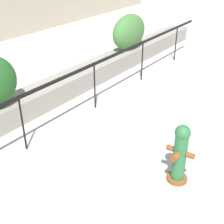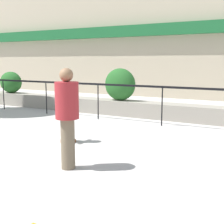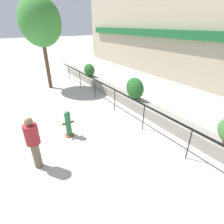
{
  "view_description": "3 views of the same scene",
  "coord_description": "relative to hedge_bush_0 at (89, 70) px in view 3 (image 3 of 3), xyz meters",
  "views": [
    {
      "loc": [
        -3.04,
        0.58,
        3.59
      ],
      "look_at": [
        1.14,
        3.65,
        0.73
      ],
      "focal_mm": 50.0,
      "sensor_mm": 36.0,
      "label": 1
    },
    {
      "loc": [
        5.21,
        -3.43,
        1.84
      ],
      "look_at": [
        1.16,
        3.75,
        0.49
      ],
      "focal_mm": 50.0,
      "sensor_mm": 36.0,
      "label": 2
    },
    {
      "loc": [
        6.74,
        0.39,
        4.01
      ],
      "look_at": [
        1.54,
        3.74,
        0.87
      ],
      "focal_mm": 28.0,
      "sensor_mm": 36.0,
      "label": 3
    }
  ],
  "objects": [
    {
      "name": "hedge_bush_0",
      "position": [
        0.0,
        0.0,
        0.0
      ],
      "size": [
        1.06,
        0.7,
        0.9
      ],
      "primitive_type": "ellipsoid",
      "color": "#235B23",
      "rests_on": "planter_wall_low"
    },
    {
      "name": "planter_wall_low",
      "position": [
        5.05,
        0.0,
        -0.7
      ],
      "size": [
        18.0,
        0.7,
        0.5
      ],
      "primitive_type": "cube",
      "color": "gray",
      "rests_on": "ground"
    },
    {
      "name": "pedestrian",
      "position": [
        7.06,
        -5.29,
        0.04
      ],
      "size": [
        0.52,
        0.52,
        1.73
      ],
      "color": "brown",
      "rests_on": "ground"
    },
    {
      "name": "street_tree",
      "position": [
        -0.41,
        -2.86,
        3.14
      ],
      "size": [
        2.74,
        2.46,
        5.55
      ],
      "color": "brown",
      "rests_on": "ground"
    },
    {
      "name": "fence_railing_segment",
      "position": [
        5.05,
        -1.1,
        0.07
      ],
      "size": [
        15.0,
        0.05,
        1.15
      ],
      "color": "black",
      "rests_on": "ground"
    },
    {
      "name": "hedge_bush_1",
      "position": [
        5.26,
        0.0,
        0.1
      ],
      "size": [
        1.12,
        0.7,
        1.1
      ],
      "primitive_type": "ellipsoid",
      "color": "#235B23",
      "rests_on": "planter_wall_low"
    },
    {
      "name": "fire_hydrant",
      "position": [
        5.97,
        -3.88,
        -0.4
      ],
      "size": [
        0.43,
        0.47,
        1.08
      ],
      "color": "brown",
      "rests_on": "ground"
    },
    {
      "name": "building_facade",
      "position": [
        5.05,
        5.98,
        3.04
      ],
      "size": [
        30.0,
        1.36,
        8.0
      ],
      "color": "tan",
      "rests_on": "ground"
    },
    {
      "name": "ground_plane",
      "position": [
        5.05,
        -6.0,
        -0.95
      ],
      "size": [
        120.0,
        120.0,
        0.0
      ],
      "primitive_type": "plane",
      "color": "#BCB7B2"
    }
  ]
}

